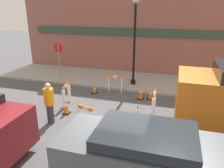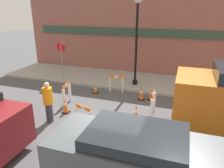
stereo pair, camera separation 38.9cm
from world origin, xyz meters
name	(u,v)px [view 1 (the left image)]	position (x,y,z in m)	size (l,w,h in m)	color
ground_plane	(113,138)	(0.00, 0.00, 0.00)	(60.00, 60.00, 0.00)	#4C4C4F
sidewalk_slab	(142,81)	(0.00, 6.24, 0.06)	(18.00, 3.49, 0.13)	#9E9B93
storefront_facade	(148,33)	(0.00, 8.06, 2.75)	(18.00, 0.22, 5.50)	#93564C
streetlamp_post	(135,29)	(-0.39, 5.48, 3.26)	(0.44, 0.44, 4.84)	black
stop_sign	(59,55)	(-4.75, 4.87, 1.67)	(0.60, 0.09, 2.31)	gray
barricade_0	(66,94)	(-2.85, 2.02, 0.55)	(0.25, 0.82, 1.03)	white
barricade_1	(86,117)	(-1.13, 0.27, 0.50)	(0.72, 0.33, 0.95)	white
barricade_2	(154,102)	(1.14, 2.27, 0.54)	(0.16, 0.78, 1.02)	white
barricade_3	(115,83)	(-1.12, 4.24, 0.51)	(0.77, 0.20, 0.96)	white
traffic_cone_0	(141,93)	(0.36, 3.70, 0.34)	(0.30, 0.30, 0.70)	black
traffic_cone_1	(106,123)	(-0.43, 0.52, 0.22)	(0.30, 0.30, 0.47)	black
traffic_cone_2	(94,89)	(-2.15, 3.80, 0.23)	(0.30, 0.30, 0.47)	black
traffic_cone_3	(151,94)	(0.83, 3.83, 0.28)	(0.30, 0.30, 0.58)	black
traffic_cone_4	(137,112)	(0.59, 1.51, 0.36)	(0.30, 0.30, 0.73)	black
traffic_cone_5	(66,106)	(-2.46, 1.22, 0.34)	(0.30, 0.30, 0.71)	black
person_worker	(49,102)	(-2.68, 0.34, 0.89)	(0.54, 0.54, 1.67)	#33333D
parked_car_1	(144,160)	(1.38, -2.12, 1.01)	(4.05, 1.86, 1.80)	#4C5156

